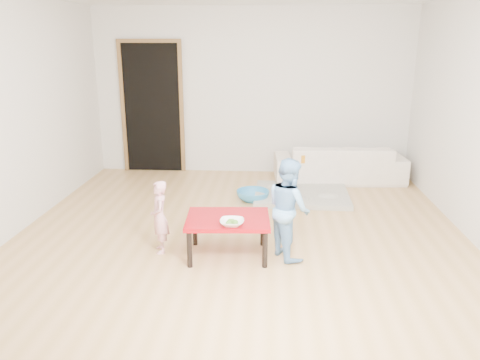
# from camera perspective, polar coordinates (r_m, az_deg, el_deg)

# --- Properties ---
(floor) EXTENTS (5.00, 5.00, 0.01)m
(floor) POSITION_cam_1_polar(r_m,az_deg,el_deg) (5.41, 0.14, -6.01)
(floor) COLOR tan
(floor) RESTS_ON ground
(back_wall) EXTENTS (5.00, 0.02, 2.60)m
(back_wall) POSITION_cam_1_polar(r_m,az_deg,el_deg) (7.53, 1.42, 10.66)
(back_wall) COLOR beige
(back_wall) RESTS_ON floor
(left_wall) EXTENTS (0.02, 5.00, 2.60)m
(left_wall) POSITION_cam_1_polar(r_m,az_deg,el_deg) (5.78, -25.64, 7.24)
(left_wall) COLOR beige
(left_wall) RESTS_ON floor
(doorway) EXTENTS (1.02, 0.08, 2.11)m
(doorway) POSITION_cam_1_polar(r_m,az_deg,el_deg) (7.78, -10.60, 8.54)
(doorway) COLOR brown
(doorway) RESTS_ON back_wall
(sofa) EXTENTS (1.99, 0.88, 0.57)m
(sofa) POSITION_cam_1_polar(r_m,az_deg,el_deg) (7.33, 11.95, 2.07)
(sofa) COLOR white
(sofa) RESTS_ON floor
(cushion) EXTENTS (0.54, 0.51, 0.12)m
(cushion) POSITION_cam_1_polar(r_m,az_deg,el_deg) (7.07, 8.60, 2.96)
(cushion) COLOR orange
(cushion) RESTS_ON sofa
(red_table) EXTENTS (0.85, 0.66, 0.41)m
(red_table) POSITION_cam_1_polar(r_m,az_deg,el_deg) (4.70, -1.47, -6.91)
(red_table) COLOR #960810
(red_table) RESTS_ON floor
(bowl) EXTENTS (0.23, 0.23, 0.06)m
(bowl) POSITION_cam_1_polar(r_m,az_deg,el_deg) (4.42, -0.99, -5.20)
(bowl) COLOR white
(bowl) RESTS_ON red_table
(broccoli) EXTENTS (0.12, 0.12, 0.06)m
(broccoli) POSITION_cam_1_polar(r_m,az_deg,el_deg) (4.42, -0.99, -5.20)
(broccoli) COLOR #2D5919
(broccoli) RESTS_ON red_table
(child_pink) EXTENTS (0.25, 0.31, 0.75)m
(child_pink) POSITION_cam_1_polar(r_m,az_deg,el_deg) (4.79, -9.78, -4.48)
(child_pink) COLOR #E46875
(child_pink) RESTS_ON floor
(child_blue) EXTENTS (0.56, 0.61, 1.01)m
(child_blue) POSITION_cam_1_polar(r_m,az_deg,el_deg) (4.62, 5.96, -3.43)
(child_blue) COLOR #5D9CD8
(child_blue) RESTS_ON floor
(basin) EXTENTS (0.44, 0.44, 0.14)m
(basin) POSITION_cam_1_polar(r_m,az_deg,el_deg) (6.33, 1.58, -1.90)
(basin) COLOR teal
(basin) RESTS_ON floor
(blanket) EXTENTS (1.30, 1.09, 0.06)m
(blanket) POSITION_cam_1_polar(r_m,az_deg,el_deg) (6.55, 7.50, -1.77)
(blanket) COLOR #B4B29F
(blanket) RESTS_ON floor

